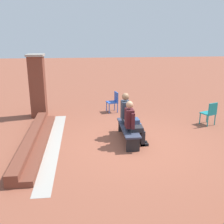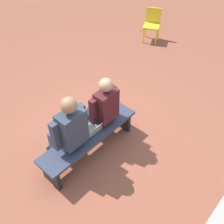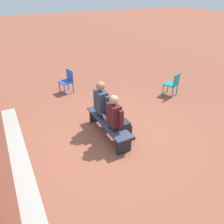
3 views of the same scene
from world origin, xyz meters
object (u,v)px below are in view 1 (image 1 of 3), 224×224
object	(u,v)px
person_adult	(129,114)
plastic_chair_far_right	(210,112)
laptop	(128,125)
person_student	(133,122)
bench	(128,129)
plastic_chair_near_bench_left	(114,101)

from	to	relation	value
person_adult	plastic_chair_far_right	bearing A→B (deg)	-76.30
person_adult	laptop	bearing A→B (deg)	167.39
person_student	person_adult	world-z (taller)	person_adult
bench	plastic_chair_near_bench_left	world-z (taller)	plastic_chair_near_bench_left
laptop	plastic_chair_near_bench_left	world-z (taller)	plastic_chair_near_bench_left
bench	laptop	xyz separation A→B (m)	(-0.05, 0.01, 0.15)
plastic_chair_far_right	person_adult	bearing A→B (deg)	103.70
bench	plastic_chair_near_bench_left	size ratio (longest dim) A/B	2.14
bench	laptop	bearing A→B (deg)	165.23
plastic_chair_far_right	person_student	bearing A→B (deg)	115.26
bench	plastic_chair_far_right	distance (m)	3.30
laptop	plastic_chair_far_right	distance (m)	3.33
person_adult	plastic_chair_near_bench_left	distance (m)	2.82
person_student	plastic_chair_near_bench_left	bearing A→B (deg)	2.25
person_student	plastic_chair_near_bench_left	xyz separation A→B (m)	(3.50, 0.14, -0.23)
person_student	person_adult	bearing A→B (deg)	-0.37
plastic_chair_near_bench_left	person_student	bearing A→B (deg)	-177.75
person_adult	person_student	bearing A→B (deg)	179.63
plastic_chair_far_right	plastic_chair_near_bench_left	distance (m)	3.80
bench	plastic_chair_near_bench_left	distance (m)	3.13
person_student	plastic_chair_near_bench_left	world-z (taller)	person_student
bench	plastic_chair_near_bench_left	xyz separation A→B (m)	(3.13, 0.07, 0.13)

